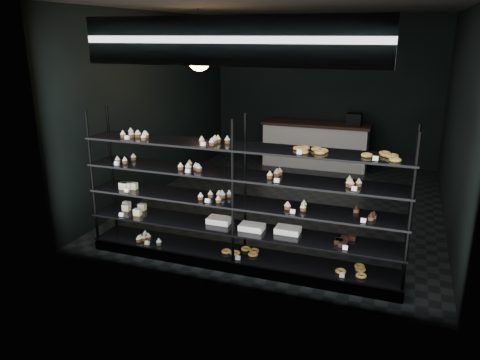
{
  "coord_description": "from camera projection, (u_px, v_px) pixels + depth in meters",
  "views": [
    {
      "loc": [
        1.81,
        -7.5,
        2.82
      ],
      "look_at": [
        -0.22,
        -1.9,
        0.95
      ],
      "focal_mm": 35.0,
      "sensor_mm": 36.0,
      "label": 1
    }
  ],
  "objects": [
    {
      "name": "room",
      "position": [
        292.0,
        112.0,
        7.68
      ],
      "size": [
        5.01,
        6.01,
        3.2
      ],
      "color": "black",
      "rests_on": "ground"
    },
    {
      "name": "service_counter",
      "position": [
        316.0,
        144.0,
        10.27
      ],
      "size": [
        2.32,
        0.65,
        1.23
      ],
      "color": "beige",
      "rests_on": "room"
    },
    {
      "name": "signage",
      "position": [
        226.0,
        41.0,
        4.71
      ],
      "size": [
        3.3,
        0.05,
        0.5
      ],
      "color": "#0B0D38",
      "rests_on": "room"
    },
    {
      "name": "display_shelf",
      "position": [
        237.0,
        219.0,
        5.79
      ],
      "size": [
        4.0,
        0.5,
        1.91
      ],
      "color": "black",
      "rests_on": "room"
    },
    {
      "name": "pendant_lamp",
      "position": [
        199.0,
        60.0,
        7.02
      ],
      "size": [
        0.34,
        0.34,
        0.9
      ],
      "color": "black",
      "rests_on": "room"
    }
  ]
}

